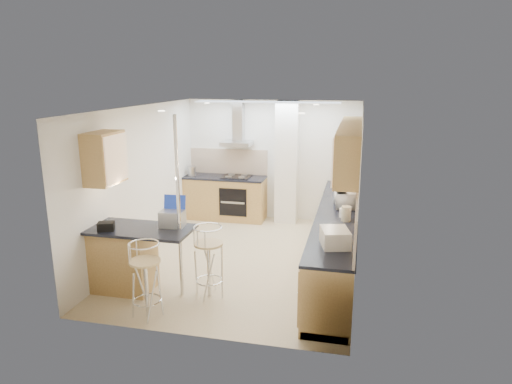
% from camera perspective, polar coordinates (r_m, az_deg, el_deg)
% --- Properties ---
extents(ground, '(4.80, 4.80, 0.00)m').
position_cam_1_polar(ground, '(7.72, -1.45, -8.34)').
color(ground, tan).
rests_on(ground, ground).
extents(room_shell, '(3.64, 4.84, 2.51)m').
position_cam_1_polar(room_shell, '(7.56, 1.57, 3.39)').
color(room_shell, white).
rests_on(room_shell, ground).
extents(right_counter, '(0.63, 4.40, 0.92)m').
position_cam_1_polar(right_counter, '(7.35, 10.00, -5.90)').
color(right_counter, '#A67B42').
rests_on(right_counter, ground).
extents(back_counter, '(1.70, 0.63, 0.92)m').
position_cam_1_polar(back_counter, '(9.73, -3.84, -0.68)').
color(back_counter, '#A67B42').
rests_on(back_counter, ground).
extents(peninsula, '(1.47, 0.72, 0.94)m').
position_cam_1_polar(peninsula, '(6.66, -14.16, -8.17)').
color(peninsula, '#A67B42').
rests_on(peninsula, ground).
extents(microwave, '(0.40, 0.53, 0.27)m').
position_cam_1_polar(microwave, '(7.46, 11.16, -0.86)').
color(microwave, white).
rests_on(microwave, right_counter).
extents(laptop, '(0.34, 0.27, 0.22)m').
position_cam_1_polar(laptop, '(6.43, -10.41, -3.30)').
color(laptop, '#A4A8AC').
rests_on(laptop, peninsula).
extents(bag, '(0.26, 0.22, 0.12)m').
position_cam_1_polar(bag, '(6.50, -18.24, -4.10)').
color(bag, black).
rests_on(bag, peninsula).
extents(bar_stool_near, '(0.42, 0.42, 1.00)m').
position_cam_1_polar(bar_stool_near, '(5.95, -13.59, -10.66)').
color(bar_stool_near, tan).
rests_on(bar_stool_near, ground).
extents(bar_stool_end, '(0.57, 0.57, 1.02)m').
position_cam_1_polar(bar_stool_end, '(6.34, -5.92, -8.62)').
color(bar_stool_end, tan).
rests_on(bar_stool_end, ground).
extents(jar_a, '(0.13, 0.13, 0.17)m').
position_cam_1_polar(jar_a, '(8.00, 11.13, -0.20)').
color(jar_a, silver).
rests_on(jar_a, right_counter).
extents(jar_b, '(0.14, 0.14, 0.16)m').
position_cam_1_polar(jar_b, '(7.61, 10.77, -0.99)').
color(jar_b, silver).
rests_on(jar_b, right_counter).
extents(jar_c, '(0.17, 0.17, 0.22)m').
position_cam_1_polar(jar_c, '(6.76, 11.20, -2.67)').
color(jar_c, '#AFA98C').
rests_on(jar_c, right_counter).
extents(jar_d, '(0.12, 0.12, 0.14)m').
position_cam_1_polar(jar_d, '(6.94, 10.78, -2.56)').
color(jar_d, white).
rests_on(jar_d, right_counter).
extents(bread_bin, '(0.42, 0.48, 0.22)m').
position_cam_1_polar(bread_bin, '(5.76, 9.84, -5.63)').
color(bread_bin, silver).
rests_on(bread_bin, right_counter).
extents(kettle, '(0.16, 0.16, 0.21)m').
position_cam_1_polar(kettle, '(9.74, -8.02, 2.61)').
color(kettle, '#AFB1B4').
rests_on(kettle, back_counter).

